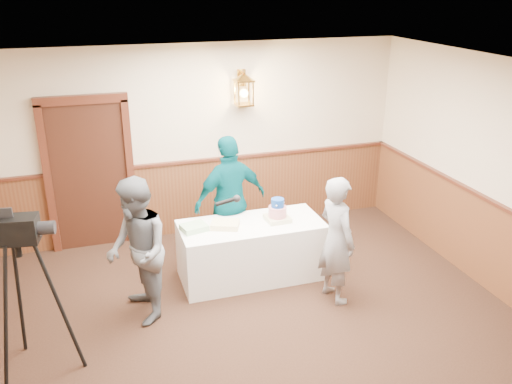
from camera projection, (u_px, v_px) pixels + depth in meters
ground at (283, 374)px, 5.30m from camera, size 7.00×7.00×0.00m
room_shell at (264, 215)px, 5.13m from camera, size 6.02×7.02×2.81m
display_table at (251, 250)px, 6.92m from camera, size 1.80×0.80×0.75m
tiered_cake at (277, 212)px, 6.83m from camera, size 0.30×0.30×0.30m
sheet_cake_yellow at (225, 224)px, 6.67m from camera, size 0.41×0.37×0.07m
sheet_cake_green at (194, 227)px, 6.59m from camera, size 0.35×0.30×0.07m
interviewer at (137, 251)px, 5.90m from camera, size 1.53×0.88×1.67m
baker at (336, 240)px, 6.29m from camera, size 0.48×0.63×1.56m
assistant_p at (230, 201)px, 7.14m from camera, size 1.11×0.67×1.76m
tv_camera_rig at (28, 306)px, 5.08m from camera, size 0.65×0.61×1.66m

